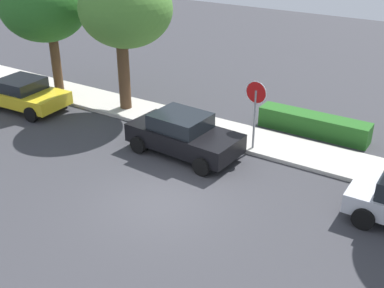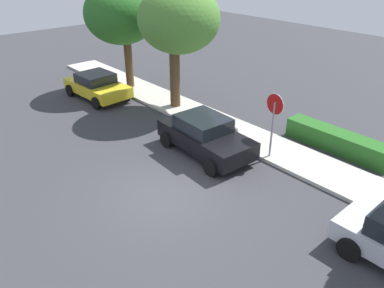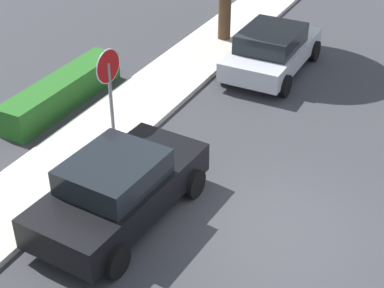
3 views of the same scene
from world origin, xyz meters
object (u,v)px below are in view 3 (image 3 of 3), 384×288
stop_sign (110,83)px  fire_hydrant (66,178)px  parked_car_black (119,188)px  parked_car_silver (272,49)px

stop_sign → fire_hydrant: 2.34m
stop_sign → parked_car_black: 2.76m
parked_car_black → parked_car_silver: bearing=-1.5°
parked_car_black → fire_hydrant: 1.62m
stop_sign → fire_hydrant: stop_sign is taller
stop_sign → parked_car_silver: bearing=-16.1°
parked_car_silver → fire_hydrant: 7.97m
parked_car_black → stop_sign: bearing=36.8°
parked_car_silver → parked_car_black: bearing=178.5°
parked_car_black → fire_hydrant: size_ratio=5.85×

